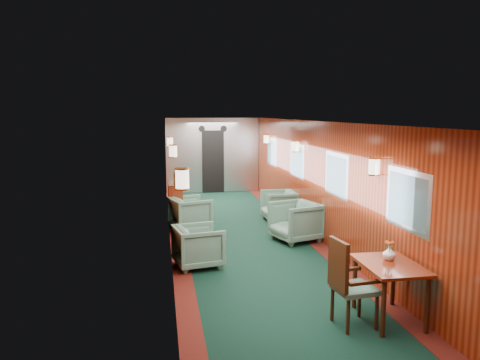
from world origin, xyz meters
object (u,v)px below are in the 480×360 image
Objects in this scene: dining_table at (390,273)px; credenza at (175,202)px; armchair_right_far at (279,205)px; side_chair at (347,280)px; armchair_left_near at (199,246)px; armchair_right_near at (296,222)px; armchair_left_far at (190,214)px.

credenza reaches higher than dining_table.
credenza is 1.57× the size of armchair_right_far.
side_chair is at bearing -72.09° from credenza.
armchair_right_far is at bearing -46.45° from armchair_left_near.
dining_table is 0.59m from side_chair.
credenza reaches higher than armchair_left_near.
dining_table is at bearing -1.74° from armchair_right_far.
armchair_left_near is (-1.59, 2.53, -0.24)m from side_chair.
credenza is (-2.45, 5.70, -0.12)m from dining_table.
armchair_right_near is at bearing 92.52° from dining_table.
armchair_left_far is (-2.15, 4.93, -0.24)m from dining_table.
side_chair is 1.38× the size of armchair_right_far.
armchair_right_near is 1.84m from armchair_right_far.
armchair_right_far is (0.13, 1.84, -0.04)m from armchair_right_near.
dining_table is 3.71m from armchair_right_near.
dining_table is at bearing -15.63° from armchair_right_near.
side_chair is (-0.59, -0.08, -0.02)m from dining_table.
armchair_right_near is at bearing -40.50° from credenza.
armchair_left_far is at bearing -76.03° from armchair_right_far.
armchair_left_near is at bearing 162.15° from armchair_left_far.
side_chair is 5.66m from armchair_right_far.
armchair_right_near is 1.10× the size of armchair_right_far.
armchair_right_far is at bearing 158.50° from armchair_right_near.
armchair_right_near reaches higher than armchair_right_far.
side_chair is 0.88× the size of credenza.
credenza reaches higher than armchair_right_far.
side_chair is at bearing -7.69° from armchair_right_far.
side_chair is at bearing 179.92° from armchair_left_far.
armchair_left_near is 0.88× the size of armchair_right_near.
credenza is 3.08m from armchair_right_near.
side_chair is 6.08m from credenza.
armchair_left_far reaches higher than armchair_right_far.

